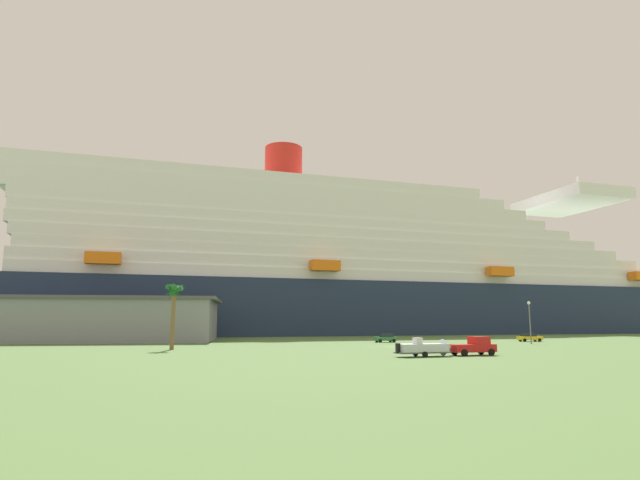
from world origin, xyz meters
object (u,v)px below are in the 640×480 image
object	(u,v)px
pickup_truck	(474,346)
parked_car_yellow_taxi	(529,337)
cruise_ship	(386,276)
palm_tree	(174,298)
street_lamp	(530,316)
parked_car_green_wagon	(386,338)
small_boat_on_trailer	(428,348)

from	to	relation	value
pickup_truck	parked_car_yellow_taxi	size ratio (longest dim) A/B	1.21
cruise_ship	pickup_truck	size ratio (longest dim) A/B	48.44
pickup_truck	palm_tree	xyz separation A→B (m)	(-36.53, 19.25, 6.27)
palm_tree	street_lamp	size ratio (longest dim) A/B	1.24
palm_tree	street_lamp	distance (m)	61.72
pickup_truck	street_lamp	size ratio (longest dim) A/B	0.77
parked_car_green_wagon	parked_car_yellow_taxi	world-z (taller)	same
cruise_ship	small_boat_on_trailer	distance (m)	103.35
small_boat_on_trailer	palm_tree	world-z (taller)	palm_tree
small_boat_on_trailer	parked_car_yellow_taxi	bearing A→B (deg)	45.50
palm_tree	parked_car_yellow_taxi	bearing A→B (deg)	14.45
parked_car_green_wagon	small_boat_on_trailer	bearing A→B (deg)	-100.88
palm_tree	pickup_truck	bearing A→B (deg)	-27.79
cruise_ship	pickup_truck	xyz separation A→B (m)	(-20.75, -97.38, -16.93)
pickup_truck	cruise_ship	bearing A→B (deg)	77.97
cruise_ship	parked_car_green_wagon	xyz separation A→B (m)	(-19.39, -59.03, -17.14)
pickup_truck	street_lamp	bearing A→B (deg)	47.28
cruise_ship	parked_car_green_wagon	bearing A→B (deg)	-108.18
parked_car_yellow_taxi	palm_tree	bearing A→B (deg)	-165.55
pickup_truck	street_lamp	xyz separation A→B (m)	(24.69, 26.73, 3.90)
palm_tree	small_boat_on_trailer	bearing A→B (deg)	-33.63
cruise_ship	street_lamp	distance (m)	71.95
small_boat_on_trailer	palm_tree	bearing A→B (deg)	146.37
palm_tree	parked_car_yellow_taxi	world-z (taller)	palm_tree
cruise_ship	parked_car_green_wagon	distance (m)	64.45
pickup_truck	parked_car_yellow_taxi	world-z (taller)	pickup_truck
small_boat_on_trailer	street_lamp	distance (m)	41.64
cruise_ship	small_boat_on_trailer	size ratio (longest dim) A/B	34.80
palm_tree	parked_car_yellow_taxi	xyz separation A→B (m)	(67.20, 17.32, -6.48)
cruise_ship	parked_car_yellow_taxi	xyz separation A→B (m)	(9.92, -60.81, -17.14)
cruise_ship	parked_car_green_wagon	world-z (taller)	cruise_ship
cruise_ship	parked_car_yellow_taxi	distance (m)	63.95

